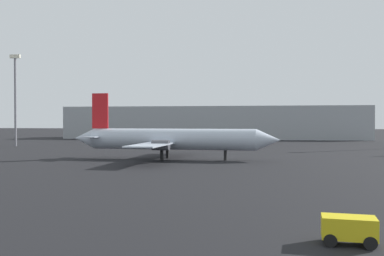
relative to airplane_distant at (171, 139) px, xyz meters
name	(u,v)px	position (x,y,z in m)	size (l,w,h in m)	color
airplane_distant	(171,139)	(0.00, 0.00, 0.00)	(31.33, 25.02, 9.89)	#B2BCCC
baggage_cart	(349,228)	(16.70, -41.05, -2.23)	(2.52, 1.60, 1.30)	gold
light_mast_left	(15,95)	(-41.01, 26.66, 8.55)	(2.40, 0.50, 20.53)	slate
terminal_building	(213,123)	(-1.45, 75.58, 2.12)	(94.77, 18.16, 10.21)	#999EA3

